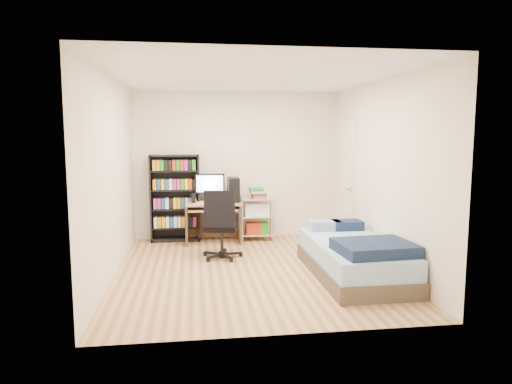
{
  "coord_description": "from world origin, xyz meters",
  "views": [
    {
      "loc": [
        -0.74,
        -5.81,
        1.77
      ],
      "look_at": [
        0.11,
        0.4,
        0.99
      ],
      "focal_mm": 32.0,
      "sensor_mm": 36.0,
      "label": 1
    }
  ],
  "objects": [
    {
      "name": "media_shelf",
      "position": [
        -1.06,
        1.84,
        0.74
      ],
      "size": [
        0.81,
        0.27,
        1.51
      ],
      "color": "black",
      "rests_on": "room"
    },
    {
      "name": "computer_desk",
      "position": [
        -0.35,
        1.65,
        0.61
      ],
      "size": [
        0.9,
        0.52,
        1.14
      ],
      "color": "tan",
      "rests_on": "room"
    },
    {
      "name": "bed",
      "position": [
        1.24,
        -0.45,
        0.25
      ],
      "size": [
        0.99,
        1.97,
        0.56
      ],
      "color": "brown",
      "rests_on": "room"
    },
    {
      "name": "office_chair",
      "position": [
        -0.36,
        0.62,
        0.32
      ],
      "size": [
        0.71,
        0.71,
        1.01
      ],
      "rotation": [
        0.0,
        0.0,
        -0.21
      ],
      "color": "black",
      "rests_on": "room"
    },
    {
      "name": "door",
      "position": [
        1.72,
        1.35,
        1.0
      ],
      "size": [
        0.12,
        0.8,
        2.0
      ],
      "color": "white",
      "rests_on": "room"
    },
    {
      "name": "room",
      "position": [
        0.0,
        0.0,
        1.25
      ],
      "size": [
        3.58,
        4.08,
        2.58
      ],
      "color": "tan",
      "rests_on": "ground"
    },
    {
      "name": "wire_cart",
      "position": [
        0.31,
        1.73,
        0.58
      ],
      "size": [
        0.56,
        0.42,
        0.88
      ],
      "rotation": [
        0.0,
        0.0,
        -0.04
      ],
      "color": "white",
      "rests_on": "room"
    }
  ]
}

